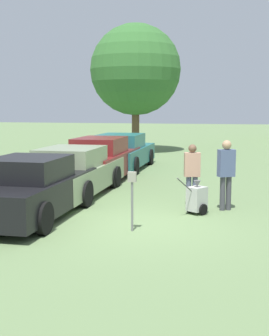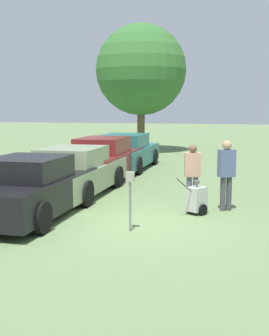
{
  "view_description": "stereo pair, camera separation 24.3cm",
  "coord_description": "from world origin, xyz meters",
  "px_view_note": "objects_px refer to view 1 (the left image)",
  "views": [
    {
      "loc": [
        2.23,
        -10.09,
        2.69
      ],
      "look_at": [
        -0.32,
        1.55,
        1.1
      ],
      "focal_mm": 50.0,
      "sensor_mm": 36.0,
      "label": 1
    },
    {
      "loc": [
        2.47,
        -10.03,
        2.69
      ],
      "look_at": [
        -0.32,
        1.55,
        1.1
      ],
      "focal_mm": 50.0,
      "sensor_mm": 36.0,
      "label": 2
    }
  ],
  "objects_px": {
    "parked_car_maroon": "(101,160)",
    "person_supervisor": "(226,170)",
    "parked_car_teal": "(121,153)",
    "equipment_cart": "(197,199)",
    "parked_car_sage": "(73,173)",
    "parking_meter": "(132,190)",
    "person_worker": "(192,171)",
    "parked_car_black": "(32,189)"
  },
  "relations": [
    {
      "from": "person_supervisor",
      "to": "equipment_cart",
      "type": "distance_m",
      "value": 1.12
    },
    {
      "from": "equipment_cart",
      "to": "parking_meter",
      "type": "bearing_deg",
      "value": -88.68
    },
    {
      "from": "parked_car_maroon",
      "to": "parked_car_teal",
      "type": "relative_size",
      "value": 1.0
    },
    {
      "from": "parked_car_maroon",
      "to": "parked_car_teal",
      "type": "xyz_separation_m",
      "value": [
        0.0,
        3.04,
        -0.02
      ]
    },
    {
      "from": "parked_car_sage",
      "to": "equipment_cart",
      "type": "bearing_deg",
      "value": -23.93
    },
    {
      "from": "parked_car_teal",
      "to": "person_worker",
      "type": "bearing_deg",
      "value": -62.05
    },
    {
      "from": "parked_car_sage",
      "to": "person_worker",
      "type": "height_order",
      "value": "person_worker"
    },
    {
      "from": "person_supervisor",
      "to": "parked_car_black",
      "type": "bearing_deg",
      "value": -6.22
    },
    {
      "from": "parking_meter",
      "to": "person_worker",
      "type": "height_order",
      "value": "person_worker"
    },
    {
      "from": "parked_car_black",
      "to": "parked_car_maroon",
      "type": "xyz_separation_m",
      "value": [
        0.0,
        5.94,
        0.02
      ]
    },
    {
      "from": "parked_car_teal",
      "to": "equipment_cart",
      "type": "xyz_separation_m",
      "value": [
        3.87,
        -7.77,
        -0.31
      ]
    },
    {
      "from": "parked_car_sage",
      "to": "parked_car_maroon",
      "type": "height_order",
      "value": "parked_car_maroon"
    },
    {
      "from": "parking_meter",
      "to": "person_supervisor",
      "type": "xyz_separation_m",
      "value": [
        1.92,
        2.51,
        0.14
      ]
    },
    {
      "from": "parked_car_sage",
      "to": "parked_car_maroon",
      "type": "relative_size",
      "value": 0.99
    },
    {
      "from": "parking_meter",
      "to": "equipment_cart",
      "type": "relative_size",
      "value": 1.3
    },
    {
      "from": "parked_car_teal",
      "to": "person_supervisor",
      "type": "height_order",
      "value": "person_supervisor"
    },
    {
      "from": "parked_car_black",
      "to": "parked_car_teal",
      "type": "bearing_deg",
      "value": 89.96
    },
    {
      "from": "parked_car_sage",
      "to": "parking_meter",
      "type": "xyz_separation_m",
      "value": [
        2.64,
        -3.64,
        0.23
      ]
    },
    {
      "from": "parked_car_black",
      "to": "parking_meter",
      "type": "distance_m",
      "value": 2.75
    },
    {
      "from": "parked_car_sage",
      "to": "parked_car_teal",
      "type": "height_order",
      "value": "parked_car_teal"
    },
    {
      "from": "equipment_cart",
      "to": "parked_car_maroon",
      "type": "bearing_deg",
      "value": 163.11
    },
    {
      "from": "parking_meter",
      "to": "parked_car_black",
      "type": "bearing_deg",
      "value": 164.89
    },
    {
      "from": "parked_car_teal",
      "to": "person_worker",
      "type": "relative_size",
      "value": 3.14
    },
    {
      "from": "parked_car_sage",
      "to": "parking_meter",
      "type": "height_order",
      "value": "parked_car_sage"
    },
    {
      "from": "parked_car_maroon",
      "to": "equipment_cart",
      "type": "distance_m",
      "value": 6.12
    },
    {
      "from": "parked_car_maroon",
      "to": "parking_meter",
      "type": "distance_m",
      "value": 7.16
    },
    {
      "from": "parked_car_maroon",
      "to": "person_supervisor",
      "type": "xyz_separation_m",
      "value": [
        4.56,
        -4.14,
        0.33
      ]
    },
    {
      "from": "parked_car_black",
      "to": "person_worker",
      "type": "xyz_separation_m",
      "value": [
        3.66,
        2.1,
        0.26
      ]
    },
    {
      "from": "equipment_cart",
      "to": "person_supervisor",
      "type": "bearing_deg",
      "value": 74.13
    },
    {
      "from": "parking_meter",
      "to": "person_worker",
      "type": "relative_size",
      "value": 0.77
    },
    {
      "from": "parked_car_sage",
      "to": "parking_meter",
      "type": "distance_m",
      "value": 4.5
    },
    {
      "from": "parked_car_sage",
      "to": "person_worker",
      "type": "relative_size",
      "value": 3.12
    },
    {
      "from": "person_worker",
      "to": "parked_car_sage",
      "type": "bearing_deg",
      "value": -25.73
    },
    {
      "from": "parked_car_teal",
      "to": "person_supervisor",
      "type": "relative_size",
      "value": 2.89
    },
    {
      "from": "person_worker",
      "to": "parking_meter",
      "type": "bearing_deg",
      "value": 57.15
    },
    {
      "from": "parked_car_sage",
      "to": "person_worker",
      "type": "xyz_separation_m",
      "value": [
        3.66,
        -0.83,
        0.27
      ]
    },
    {
      "from": "parked_car_maroon",
      "to": "equipment_cart",
      "type": "height_order",
      "value": "parked_car_maroon"
    },
    {
      "from": "parked_car_maroon",
      "to": "parked_car_teal",
      "type": "distance_m",
      "value": 3.04
    },
    {
      "from": "parked_car_black",
      "to": "parking_meter",
      "type": "height_order",
      "value": "parked_car_black"
    },
    {
      "from": "person_supervisor",
      "to": "parked_car_teal",
      "type": "bearing_deg",
      "value": -85.31
    },
    {
      "from": "parking_meter",
      "to": "equipment_cart",
      "type": "height_order",
      "value": "parking_meter"
    },
    {
      "from": "parked_car_teal",
      "to": "parking_meter",
      "type": "height_order",
      "value": "parked_car_teal"
    }
  ]
}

